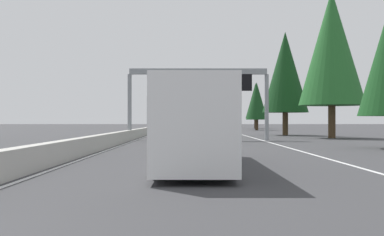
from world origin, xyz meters
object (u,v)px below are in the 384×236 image
Objects in this scene: bus_distant_a at (193,122)px; pickup_far_center at (168,126)px; conifer_right_far at (257,101)px; conifer_right_near at (332,48)px; box_truck_mid_left at (191,121)px; sedan_distant_b at (193,130)px; sign_gantry_overhead at (200,83)px; conifer_right_mid at (285,72)px; conifer_right_distant at (256,101)px.

bus_distant_a reaches higher than pickup_far_center.
conifer_right_far is at bearing -48.36° from pickup_far_center.
conifer_right_near reaches higher than bus_distant_a.
box_truck_mid_left is at bearing 11.45° from conifer_right_near.
sedan_distant_b is at bearing 74.41° from conifer_right_near.
conifer_right_mid reaches higher than sign_gantry_overhead.
pickup_far_center is at bearing 10.85° from sedan_distant_b.
conifer_right_distant is (59.73, -13.30, 0.97)m from sign_gantry_overhead.
conifer_right_near is at bearing -162.20° from conifer_right_mid.
conifer_right_near is 37.96m from conifer_right_far.
bus_distant_a is at bearing 178.27° from sign_gantry_overhead.
conifer_right_distant is at bearing -3.54° from conifer_right_mid.
sign_gantry_overhead is at bearing 110.21° from conifer_right_near.
bus_distant_a is 67.22m from conifer_right_far.
conifer_right_distant is at bearing -136.81° from box_truck_mid_left.
sign_gantry_overhead is 0.85× the size of conifer_right_near.
conifer_right_mid is (37.27, -11.17, 5.84)m from bus_distant_a.
conifer_right_mid reaches higher than bus_distant_a.
conifer_right_distant is (50.95, -13.86, 5.39)m from sedan_distant_b.
box_truck_mid_left is 62.31m from conifer_right_mid.
conifer_right_far is (-32.19, -11.97, 3.71)m from box_truck_mid_left.
conifer_right_near reaches higher than conifer_right_mid.
pickup_far_center is 0.64× the size of conifer_right_far.
bus_distant_a is 32.49m from conifer_right_near.
conifer_right_far is at bearing -1.32° from conifer_right_mid.
box_truck_mid_left is 0.97× the size of conifer_right_far.
conifer_right_far reaches higher than pickup_far_center.
pickup_far_center reaches higher than sedan_distant_b.
conifer_right_distant is (17.12, -2.18, 0.75)m from conifer_right_far.
conifer_right_mid is at bearing -37.15° from sign_gantry_overhead.
conifer_right_near is 1.49× the size of conifer_right_distant.
conifer_right_distant is at bearing -15.22° from sedan_distant_b.
box_truck_mid_left is 34.54m from conifer_right_far.
conifer_right_near is (4.90, -13.32, 3.98)m from sign_gantry_overhead.
sign_gantry_overhead is 44.04m from conifer_right_far.
box_truck_mid_left is (45.98, -3.55, 0.70)m from pickup_far_center.
conifer_right_far reaches higher than box_truck_mid_left.
conifer_right_far is at bearing -14.63° from sign_gantry_overhead.
sign_gantry_overhead is 2.88× the size of sedan_distant_b.
sedan_distant_b is 0.52× the size of box_truck_mid_left.
conifer_right_far is at bearing 3.33° from conifer_right_near.
pickup_far_center is at bearing 131.64° from conifer_right_far.
box_truck_mid_left is (98.26, 0.14, -0.11)m from bus_distant_a.
sign_gantry_overhead is 2.26× the size of pickup_far_center.
box_truck_mid_left reaches higher than pickup_far_center.
sign_gantry_overhead is 1.49× the size of box_truck_mid_left.
conifer_right_distant reaches higher than pickup_far_center.
pickup_far_center is 30.86m from conifer_right_near.
box_truck_mid_left is at bearing 0.65° from sign_gantry_overhead.
conifer_right_near is at bearing -143.46° from pickup_far_center.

